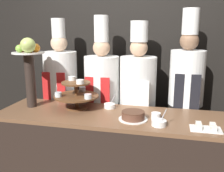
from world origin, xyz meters
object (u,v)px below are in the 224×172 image
Objects in this scene: cake_round at (133,116)px; chef_right at (186,93)px; chef_left at (61,90)px; cup_white at (156,116)px; serving_bowl_far at (110,106)px; chef_center_right at (138,96)px; fruit_pedestal at (29,63)px; chef_center_left at (102,94)px; tiered_stand at (76,93)px; cake_square_tray at (206,127)px; serving_bowl_near at (159,123)px.

chef_right reaches higher than cake_round.
chef_right is at bearing 0.00° from chef_left.
serving_bowl_far is at bearing 155.34° from cup_white.
fruit_pedestal is at bearing -155.29° from chef_center_right.
tiered_stand is at bearing -109.31° from chef_center_left.
fruit_pedestal is 1.73m from cake_square_tray.
chef_left is at bearing 149.62° from serving_bowl_near.
tiered_stand is at bearing 161.63° from serving_bowl_near.
cake_round is 0.60m from cake_square_tray.
cup_white is (0.80, -0.13, -0.13)m from tiered_stand.
chef_center_left reaches higher than serving_bowl_near.
chef_center_right is at bearing 24.71° from fruit_pedestal.
chef_right is (0.24, 0.70, 0.09)m from serving_bowl_near.
cup_white is 0.05× the size of chef_center_left.
chef_right is at bearing 100.14° from cake_square_tray.
tiered_stand is at bearing 170.70° from cup_white.
serving_bowl_near is (0.23, -0.09, -0.01)m from cake_round.
cup_white is 1.28m from chef_left.
cup_white is (1.26, -0.08, -0.43)m from fruit_pedestal.
fruit_pedestal is at bearing -173.57° from tiered_stand.
chef_center_left is (0.15, 0.42, -0.11)m from tiered_stand.
serving_bowl_far is 0.08× the size of chef_center_right.
tiered_stand is 0.36m from serving_bowl_far.
fruit_pedestal reaches higher than tiered_stand.
cake_square_tray is (0.40, -0.14, -0.01)m from cup_white.
chef_center_right reaches higher than cake_round.
fruit_pedestal is 0.87m from chef_center_left.
serving_bowl_near is (1.30, -0.22, -0.43)m from fruit_pedestal.
chef_center_right reaches higher than cake_square_tray.
cup_white is 0.62m from chef_right.
cup_white is 0.60m from chef_center_right.
chef_right is (-0.12, 0.69, 0.10)m from cake_square_tray.
chef_left is at bearing -180.00° from chef_right.
cake_round is at bearing -32.26° from chef_left.
serving_bowl_near is 0.08× the size of chef_center_left.
chef_center_left is at bearing 70.69° from tiered_stand.
serving_bowl_near is 0.08× the size of chef_right.
cake_square_tray is 0.14× the size of chef_center_right.
serving_bowl_near is at bearing -9.77° from fruit_pedestal.
serving_bowl_far is (-0.51, 0.36, -0.00)m from serving_bowl_near.
tiered_stand is 0.24× the size of chef_left.
serving_bowl_near is at bearing -68.84° from chef_center_right.
cake_round is at bearing -86.28° from chef_center_right.
serving_bowl_near reaches higher than serving_bowl_far.
chef_center_left is at bearing 146.53° from cake_square_tray.
chef_center_right is (0.56, 0.42, -0.11)m from tiered_stand.
chef_right reaches higher than chef_center_right.
cake_square_tray is at bearing -33.47° from chef_center_left.
cake_square_tray is at bearing -24.07° from chef_left.
chef_left is (-0.96, 0.60, 0.03)m from cake_round.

